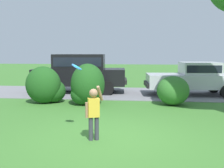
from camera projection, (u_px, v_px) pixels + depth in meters
The scene contains 9 objects.
ground_plane at pixel (112, 137), 7.11m from camera, with size 80.00×80.00×0.00m, color #3D752D.
driveway_strip at pixel (130, 93), 14.47m from camera, with size 28.00×4.40×0.02m, color slate.
shrub_near_tree at pixel (46, 87), 11.73m from camera, with size 1.54×1.33×1.47m.
shrub_centre_left at pixel (87, 86), 11.35m from camera, with size 1.31×1.36×1.60m.
shrub_centre at pixel (173, 91), 11.29m from camera, with size 1.24×1.25×1.13m.
parked_sedan at pixel (194, 77), 13.78m from camera, with size 4.55×2.40×1.56m.
parked_suv at pixel (80, 71), 14.66m from camera, with size 4.84×2.41×1.92m.
child_thrower at pixel (94, 110), 6.79m from camera, with size 0.39×0.36×1.29m.
frisbee at pixel (77, 67), 7.38m from camera, with size 0.26×0.28×0.18m.
Camera 1 is at (0.83, -6.87, 2.06)m, focal length 47.17 mm.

